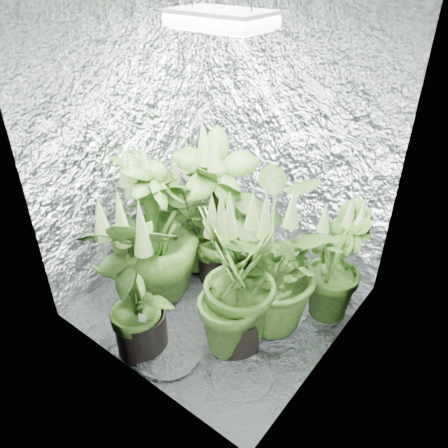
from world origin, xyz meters
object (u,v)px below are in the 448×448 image
at_px(plant_a, 195,213).
at_px(plant_f, 135,287).
at_px(plant_d, 155,230).
at_px(circulation_fan, 336,273).
at_px(plant_g, 236,286).
at_px(grow_lamp, 221,19).
at_px(plant_c, 335,265).
at_px(plant_e, 267,264).
at_px(plant_b, 217,214).

height_order(plant_a, plant_f, plant_f).
xyz_separation_m(plant_d, circulation_fan, (1.00, 0.76, -0.36)).
xyz_separation_m(plant_a, plant_d, (0.01, -0.42, 0.07)).
xyz_separation_m(plant_a, plant_g, (0.76, -0.51, 0.04)).
height_order(grow_lamp, plant_f, grow_lamp).
xyz_separation_m(plant_c, circulation_fan, (-0.06, 0.21, -0.24)).
bearing_deg(grow_lamp, plant_c, 29.21).
distance_m(grow_lamp, plant_f, 1.48).
distance_m(plant_a, plant_f, 0.92).
bearing_deg(grow_lamp, plant_a, 152.34).
bearing_deg(plant_e, circulation_fan, 66.88).
bearing_deg(grow_lamp, plant_d, -155.60).
relative_size(plant_f, circulation_fan, 2.78).
xyz_separation_m(plant_c, plant_d, (-1.06, -0.55, 0.12)).
bearing_deg(plant_c, plant_d, -152.65).
relative_size(plant_d, plant_f, 1.05).
bearing_deg(plant_f, grow_lamp, 79.25).
relative_size(plant_a, plant_f, 0.90).
bearing_deg(plant_a, plant_e, -15.59).
height_order(plant_a, circulation_fan, plant_a).
bearing_deg(plant_b, plant_c, 11.84).
height_order(plant_g, circulation_fan, plant_g).
relative_size(plant_c, plant_e, 0.86).
xyz_separation_m(plant_d, plant_e, (0.76, 0.20, -0.04)).
height_order(plant_a, plant_d, plant_d).
distance_m(grow_lamp, plant_a, 1.46).
distance_m(grow_lamp, plant_e, 1.39).
xyz_separation_m(plant_b, circulation_fan, (0.77, 0.39, -0.39)).
bearing_deg(plant_e, grow_lamp, -178.26).
relative_size(plant_b, plant_f, 1.10).
bearing_deg(grow_lamp, plant_e, 1.74).
bearing_deg(circulation_fan, plant_g, -124.16).
bearing_deg(grow_lamp, plant_g, -40.90).
distance_m(grow_lamp, plant_c, 1.60).
xyz_separation_m(plant_b, plant_d, (-0.24, -0.38, -0.04)).
relative_size(plant_d, plant_e, 1.12).
relative_size(plant_a, plant_g, 0.91).
bearing_deg(plant_f, plant_b, 94.38).
xyz_separation_m(grow_lamp, plant_e, (0.34, 0.01, -1.34)).
xyz_separation_m(grow_lamp, plant_d, (-0.42, -0.19, -1.30)).
xyz_separation_m(plant_a, plant_e, (0.77, -0.22, 0.03)).
xyz_separation_m(plant_b, plant_g, (0.51, -0.47, -0.06)).
relative_size(plant_a, plant_d, 0.86).
bearing_deg(plant_d, circulation_fan, 37.22).
bearing_deg(plant_d, grow_lamp, 24.40).
height_order(grow_lamp, plant_g, grow_lamp).
bearing_deg(plant_c, grow_lamp, -150.79).
bearing_deg(plant_a, plant_g, -33.90).
distance_m(plant_a, circulation_fan, 1.11).
bearing_deg(circulation_fan, plant_b, -170.98).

